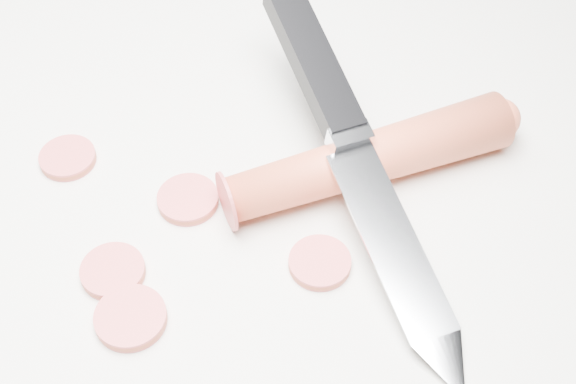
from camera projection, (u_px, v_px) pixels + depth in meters
The scene contains 8 objects.
ground at pixel (221, 147), 0.50m from camera, with size 2.40×2.40×0.00m, color silver.
carrot at pixel (369, 159), 0.47m from camera, with size 0.03×0.03×0.18m, color #D2492B.
carrot_slice_0 at pixel (68, 158), 0.49m from camera, with size 0.03×0.03×0.01m, color #CA4343.
carrot_slice_1 at pixel (320, 263), 0.44m from camera, with size 0.03×0.03×0.01m, color #CA4343.
carrot_slice_2 at pixel (113, 271), 0.44m from camera, with size 0.04×0.04×0.01m, color #CA4343.
carrot_slice_3 at pixel (188, 199), 0.47m from camera, with size 0.04×0.04×0.01m, color #CA4343.
carrot_slice_4 at pixel (131, 318), 0.42m from camera, with size 0.04×0.04×0.01m, color #CA4343.
kitchen_knife at pixel (361, 158), 0.45m from camera, with size 0.26×0.16×0.07m, color silver, non-canonical shape.
Camera 1 is at (0.25, -0.23, 0.37)m, focal length 50.00 mm.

